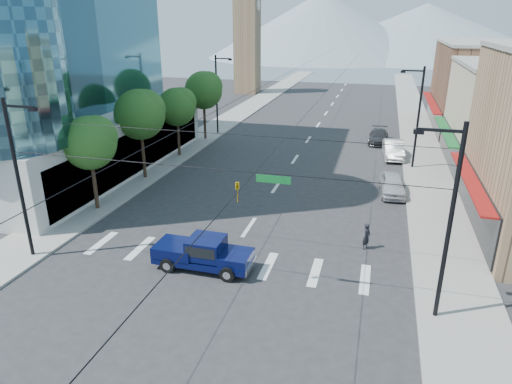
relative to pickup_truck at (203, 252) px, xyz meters
The scene contains 19 objects.
ground 1.39m from the pickup_truck, 20.94° to the right, with size 160.00×160.00×0.00m, color #28282B.
sidewalk_left 41.16m from the pickup_truck, 105.58° to the left, with size 4.00×120.00×0.15m, color gray.
sidewalk_right 41.71m from the pickup_truck, 71.91° to the left, with size 4.00×120.00×0.15m, color gray.
shop_far 45.01m from the pickup_truck, 62.15° to the left, with size 12.00×18.00×10.00m, color brown.
clock_tower 64.30m from the pickup_truck, 104.16° to the left, with size 4.80×4.80×20.40m.
mountain_left 150.63m from the pickup_truck, 95.37° to the left, with size 80.00×80.00×22.00m, color gray.
mountain_right 161.21m from the pickup_truck, 82.52° to the left, with size 90.00×90.00×18.00m, color gray.
tree_near 12.32m from the pickup_truck, 150.47° to the left, with size 3.65×3.64×6.71m.
tree_midnear 16.92m from the pickup_truck, 128.48° to the left, with size 4.09×4.09×7.52m.
tree_midfar 22.54m from the pickup_truck, 117.16° to the left, with size 3.65×3.64×6.71m.
tree_far 28.96m from the pickup_truck, 110.74° to the left, with size 4.09×4.09×7.52m.
signal_rig 4.10m from the pickup_truck, 50.09° to the right, with size 21.80×0.20×9.00m.
lamp_pole_nw 31.44m from the pickup_truck, 108.16° to the left, with size 2.00×0.25×9.00m.
lamp_pole_ne 24.88m from the pickup_truck, 61.78° to the left, with size 2.00×0.25×9.00m.
pickup_truck is the anchor object (origin of this frame).
pedestrian 9.60m from the pickup_truck, 28.89° to the left, with size 0.59×0.38×1.61m, color black.
parked_car_near 17.50m from the pickup_truck, 55.45° to the left, with size 1.85×4.60×1.57m, color silver.
parked_car_mid 26.67m from the pickup_truck, 67.85° to the left, with size 1.77×5.08×1.67m, color silver.
parked_car_far 31.48m from the pickup_truck, 74.24° to the left, with size 2.01×4.96×1.44m, color #313134.
Camera 1 is at (7.56, -19.85, 12.67)m, focal length 32.00 mm.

